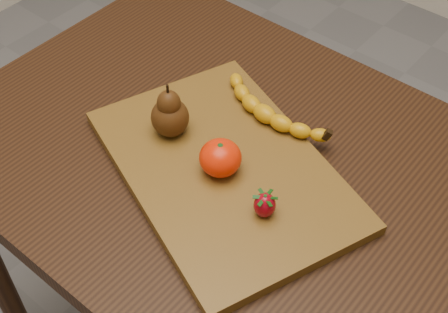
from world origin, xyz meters
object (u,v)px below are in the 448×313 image
Objects in this scene: table at (236,195)px; cutting_board at (224,169)px; mandarin at (220,158)px; pear at (169,109)px.

cutting_board is (0.01, -0.04, 0.11)m from table.
table is at bearing 118.41° from cutting_board.
mandarin reaches higher than cutting_board.
table is 0.12m from cutting_board.
table is at bearing 19.01° from pear.
cutting_board is at bearing -82.50° from table.
pear is 1.48× the size of mandarin.
pear is at bearing -160.34° from cutting_board.
cutting_board is 0.04m from mandarin.
table is at bearing 98.50° from mandarin.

